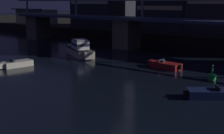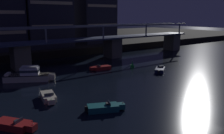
# 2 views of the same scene
# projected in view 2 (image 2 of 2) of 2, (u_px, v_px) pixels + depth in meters

# --- Properties ---
(ground_plane) EXTENTS (400.00, 400.00, 0.00)m
(ground_plane) POSITION_uv_depth(u_px,v_px,m) (213.00, 110.00, 30.51)
(ground_plane) COLOR black
(far_riverbank) EXTENTS (240.00, 80.00, 2.20)m
(far_riverbank) POSITION_uv_depth(u_px,v_px,m) (20.00, 42.00, 99.34)
(far_riverbank) COLOR black
(far_riverbank) RESTS_ON ground
(river_bridge) EXTENTS (84.12, 6.40, 9.38)m
(river_bridge) POSITION_uv_depth(u_px,v_px,m) (72.00, 46.00, 60.81)
(river_bridge) COLOR #605B51
(river_bridge) RESTS_ON ground
(cabin_cruiser_near_left) EXTENTS (8.99, 6.27, 2.79)m
(cabin_cruiser_near_left) POSITION_uv_depth(u_px,v_px,m) (29.00, 75.00, 44.10)
(cabin_cruiser_near_left) COLOR beige
(cabin_cruiser_near_left) RESTS_ON ground
(speedboat_near_center) EXTENTS (5.23, 2.31, 1.16)m
(speedboat_near_center) POSITION_uv_depth(u_px,v_px,m) (101.00, 68.00, 53.26)
(speedboat_near_center) COLOR maroon
(speedboat_near_center) RESTS_ON ground
(speedboat_mid_left) EXTENTS (4.71, 3.96, 1.16)m
(speedboat_mid_left) POSITION_uv_depth(u_px,v_px,m) (160.00, 70.00, 51.54)
(speedboat_mid_left) COLOR #19234C
(speedboat_mid_left) RESTS_ON ground
(speedboat_mid_center) EXTENTS (2.58, 5.22, 1.16)m
(speedboat_mid_center) POSITION_uv_depth(u_px,v_px,m) (48.00, 97.00, 34.29)
(speedboat_mid_center) COLOR beige
(speedboat_mid_center) RESTS_ON ground
(speedboat_mid_right) EXTENTS (3.98, 4.70, 1.16)m
(speedboat_mid_right) POSITION_uv_depth(u_px,v_px,m) (14.00, 125.00, 25.50)
(speedboat_mid_right) COLOR maroon
(speedboat_mid_right) RESTS_ON ground
(speedboat_far_left) EXTENTS (5.04, 3.20, 1.16)m
(speedboat_far_left) POSITION_uv_depth(u_px,v_px,m) (105.00, 108.00, 30.27)
(speedboat_far_left) COLOR #196066
(speedboat_far_left) RESTS_ON ground
(channel_buoy) EXTENTS (0.90, 0.90, 1.76)m
(channel_buoy) POSITION_uv_depth(u_px,v_px,m) (132.00, 65.00, 55.54)
(channel_buoy) COLOR green
(channel_buoy) RESTS_ON ground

